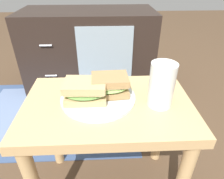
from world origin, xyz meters
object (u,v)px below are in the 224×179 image
object	(u,v)px
plate	(98,98)
sandwich_front	(85,91)
sandwich_back	(110,85)
tv_cabinet	(90,49)
beer_glass	(161,86)

from	to	relation	value
plate	sandwich_front	size ratio (longest dim) A/B	1.74
plate	sandwich_back	distance (m)	0.06
sandwich_front	sandwich_back	xyz separation A→B (m)	(0.08, 0.03, 0.00)
tv_cabinet	beer_glass	distance (m)	1.03
tv_cabinet	beer_glass	world-z (taller)	beer_glass
sandwich_front	sandwich_back	distance (m)	0.09
tv_cabinet	beer_glass	bearing A→B (deg)	-73.56
tv_cabinet	plate	world-z (taller)	tv_cabinet
tv_cabinet	plate	distance (m)	0.95
sandwich_front	sandwich_back	bearing A→B (deg)	20.27
tv_cabinet	sandwich_back	size ratio (longest dim) A/B	6.97
beer_glass	tv_cabinet	bearing A→B (deg)	106.44
tv_cabinet	sandwich_back	world-z (taller)	tv_cabinet
tv_cabinet	sandwich_front	world-z (taller)	tv_cabinet
tv_cabinet	sandwich_front	bearing A→B (deg)	-87.22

